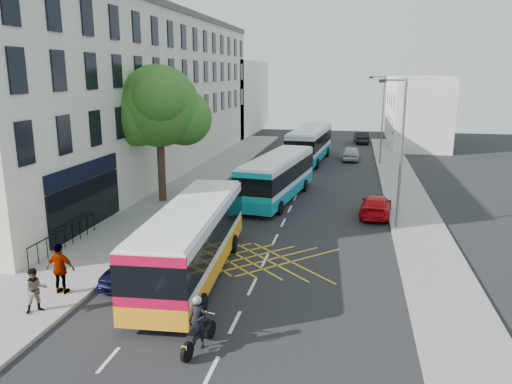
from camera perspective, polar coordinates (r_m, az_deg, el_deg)
The scene contains 22 objects.
ground at distance 17.87m, azimuth -2.42°, elevation -14.65°, with size 120.00×120.00×0.00m, color black.
pavement_left at distance 33.73m, azimuth -10.58°, elevation -1.07°, with size 5.00×70.00×0.15m, color gray.
pavement_right at distance 31.66m, azimuth 17.49°, elevation -2.43°, with size 3.00×70.00×0.15m, color gray.
terrace_main at distance 43.60m, azimuth -13.19°, elevation 10.96°, with size 8.30×45.00×13.50m.
terrace_far at distance 72.59m, azimuth -3.15°, elevation 10.78°, with size 8.00×20.00×10.00m, color silver.
building_right at distance 63.88m, azimuth 17.78°, elevation 8.90°, with size 6.00×18.00×8.00m, color silver.
street_tree at distance 32.73m, azimuth -11.10°, elevation 9.51°, with size 6.30×5.70×8.80m.
lamp_near at distance 27.68m, azimuth 16.11°, elevation 5.06°, with size 1.45×0.15×8.00m.
lamp_far at distance 47.52m, azimuth 14.15°, elevation 8.50°, with size 1.45×0.15×8.00m.
railings at distance 25.78m, azimuth -21.07°, elevation -4.83°, with size 0.08×5.60×1.14m, color black, non-canonical shape.
bus_near at distance 21.16m, azimuth -7.31°, elevation -5.44°, with size 3.20×10.92×3.03m.
bus_mid at distance 33.65m, azimuth 2.48°, elevation 1.75°, with size 3.90×10.89×3.00m.
bus_far at distance 48.75m, azimuth 6.18°, elevation 5.50°, with size 3.56×11.66×3.23m.
motorbike at distance 16.00m, azimuth -6.62°, elevation -14.82°, with size 0.75×2.04×1.83m.
parked_car_blue at distance 21.57m, azimuth -13.77°, elevation -7.95°, with size 1.61×4.00×1.36m, color black.
parked_car_silver at distance 24.65m, azimuth -10.52°, elevation -5.16°, with size 1.34×3.86×1.27m, color #9C9EA3.
red_hatchback at distance 30.84m, azimuth 13.54°, elevation -1.53°, with size 1.76×4.32×1.25m, color red.
distant_car_grey at distance 61.75m, azimuth 6.45°, elevation 6.23°, with size 2.32×5.04×1.40m, color #46494E.
distant_car_silver at distance 50.03m, azimuth 10.82°, elevation 4.36°, with size 1.62×4.04×1.38m, color #B6B9BF.
distant_car_dark at distance 62.60m, azimuth 11.95°, elevation 6.14°, with size 1.53×4.38×1.44m, color black.
pedestrian_near at distance 19.49m, azimuth -23.88°, elevation -10.24°, with size 0.79×0.62×1.63m, color gray.
pedestrian_far at distance 20.63m, azimuth -21.43°, elevation -8.18°, with size 1.16×0.48×1.98m, color gray.
Camera 1 is at (3.74, -15.31, 8.43)m, focal length 35.00 mm.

